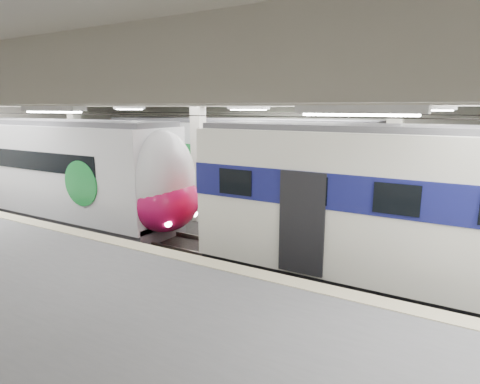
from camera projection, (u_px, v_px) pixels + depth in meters
The scene contains 4 objects.
station_hall at pixel (187, 167), 11.89m from camera, with size 36.00×24.00×5.75m.
modern_emu at pixel (73, 173), 17.26m from camera, with size 13.77×2.84×4.44m.
older_rer at pixel (449, 212), 10.14m from camera, with size 13.75×3.03×4.52m.
far_train at pixel (233, 163), 19.58m from camera, with size 13.93×2.92×4.44m.
Camera 1 is at (7.26, -11.15, 4.98)m, focal length 30.00 mm.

